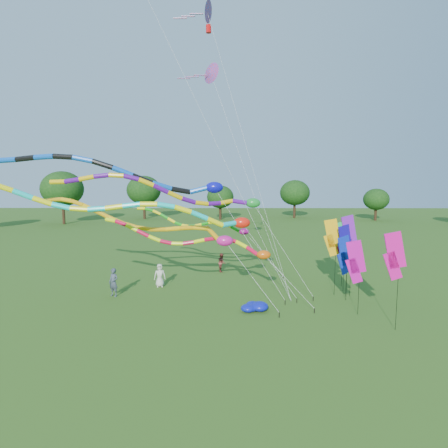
{
  "coord_description": "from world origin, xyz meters",
  "views": [
    {
      "loc": [
        -1.4,
        -17.87,
        7.63
      ],
      "look_at": [
        -1.57,
        5.48,
        4.8
      ],
      "focal_mm": 30.0,
      "sensor_mm": 36.0,
      "label": 1
    }
  ],
  "objects_px": {
    "tube_kite_red": "(205,242)",
    "person_a": "(160,275)",
    "person_c": "(222,262)",
    "person_b": "(114,282)",
    "blue_nylon_heap": "(252,305)",
    "tube_kite_orange": "(149,223)"
  },
  "relations": [
    {
      "from": "tube_kite_red",
      "to": "blue_nylon_heap",
      "type": "bearing_deg",
      "value": -2.11
    },
    {
      "from": "person_c",
      "to": "tube_kite_red",
      "type": "bearing_deg",
      "value": 165.0
    },
    {
      "from": "blue_nylon_heap",
      "to": "person_a",
      "type": "bearing_deg",
      "value": 144.24
    },
    {
      "from": "tube_kite_orange",
      "to": "person_b",
      "type": "relative_size",
      "value": 8.22
    },
    {
      "from": "tube_kite_orange",
      "to": "person_a",
      "type": "relative_size",
      "value": 9.25
    },
    {
      "from": "person_b",
      "to": "person_a",
      "type": "bearing_deg",
      "value": 64.77
    },
    {
      "from": "person_a",
      "to": "blue_nylon_heap",
      "type": "bearing_deg",
      "value": -43.73
    },
    {
      "from": "tube_kite_orange",
      "to": "person_c",
      "type": "bearing_deg",
      "value": 80.31
    },
    {
      "from": "person_b",
      "to": "person_c",
      "type": "relative_size",
      "value": 1.2
    },
    {
      "from": "tube_kite_red",
      "to": "person_c",
      "type": "distance_m",
      "value": 8.74
    },
    {
      "from": "tube_kite_orange",
      "to": "person_c",
      "type": "height_order",
      "value": "tube_kite_orange"
    },
    {
      "from": "person_b",
      "to": "person_c",
      "type": "bearing_deg",
      "value": 68.36
    },
    {
      "from": "person_c",
      "to": "blue_nylon_heap",
      "type": "bearing_deg",
      "value": -176.33
    },
    {
      "from": "tube_kite_orange",
      "to": "blue_nylon_heap",
      "type": "relative_size",
      "value": 9.02
    },
    {
      "from": "tube_kite_orange",
      "to": "blue_nylon_heap",
      "type": "height_order",
      "value": "tube_kite_orange"
    },
    {
      "from": "tube_kite_red",
      "to": "person_a",
      "type": "xyz_separation_m",
      "value": [
        -3.42,
        3.76,
        -3.02
      ]
    },
    {
      "from": "blue_nylon_heap",
      "to": "person_c",
      "type": "height_order",
      "value": "person_c"
    },
    {
      "from": "tube_kite_red",
      "to": "blue_nylon_heap",
      "type": "height_order",
      "value": "tube_kite_red"
    },
    {
      "from": "person_b",
      "to": "person_c",
      "type": "height_order",
      "value": "person_b"
    },
    {
      "from": "tube_kite_red",
      "to": "tube_kite_orange",
      "type": "distance_m",
      "value": 3.71
    },
    {
      "from": "blue_nylon_heap",
      "to": "person_c",
      "type": "relative_size",
      "value": 1.09
    },
    {
      "from": "tube_kite_red",
      "to": "person_a",
      "type": "relative_size",
      "value": 7.43
    }
  ]
}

